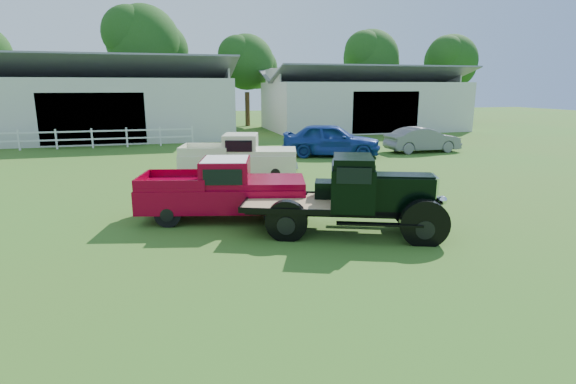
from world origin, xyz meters
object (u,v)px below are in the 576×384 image
object	(u,v)px
red_pickup	(223,189)
misc_car_blue	(331,140)
white_pickup	(239,157)
vintage_flatbed	(348,195)
misc_car_grey	(423,140)

from	to	relation	value
red_pickup	misc_car_blue	xyz separation A→B (m)	(7.13, 10.20, 0.02)
red_pickup	white_pickup	xyz separation A→B (m)	(1.37, 5.59, 0.02)
red_pickup	vintage_flatbed	bearing A→B (deg)	-22.15
vintage_flatbed	white_pickup	bearing A→B (deg)	122.68
misc_car_blue	misc_car_grey	xyz separation A→B (m)	(5.61, 0.11, -0.18)
red_pickup	white_pickup	bearing A→B (deg)	89.72
red_pickup	white_pickup	size ratio (longest dim) A/B	0.99
misc_car_blue	vintage_flatbed	bearing A→B (deg)	-176.33
vintage_flatbed	white_pickup	distance (m)	7.83
misc_car_blue	misc_car_grey	world-z (taller)	misc_car_blue
red_pickup	misc_car_blue	distance (m)	12.44
red_pickup	misc_car_grey	distance (m)	16.39
white_pickup	misc_car_blue	size ratio (longest dim) A/B	0.93
vintage_flatbed	misc_car_blue	world-z (taller)	vintage_flatbed
vintage_flatbed	red_pickup	bearing A→B (deg)	165.64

